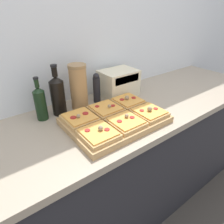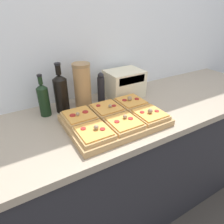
# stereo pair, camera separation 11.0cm
# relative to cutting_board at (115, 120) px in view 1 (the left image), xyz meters

# --- Properties ---
(wall_back) EXTENTS (6.00, 0.06, 2.50)m
(wall_back) POSITION_rel_cutting_board_xyz_m (0.02, 0.45, 0.33)
(wall_back) COLOR silver
(wall_back) RESTS_ON ground_plane
(kitchen_counter) EXTENTS (2.63, 0.67, 0.91)m
(kitchen_counter) POSITION_rel_cutting_board_xyz_m (0.02, 0.09, -0.47)
(kitchen_counter) COLOR #232328
(kitchen_counter) RESTS_ON ground_plane
(cutting_board) EXTENTS (0.53, 0.38, 0.03)m
(cutting_board) POSITION_rel_cutting_board_xyz_m (0.00, 0.00, 0.00)
(cutting_board) COLOR tan
(cutting_board) RESTS_ON kitchen_counter
(pizza_slice_back_left) EXTENTS (0.16, 0.17, 0.05)m
(pizza_slice_back_left) POSITION_rel_cutting_board_xyz_m (-0.17, 0.09, 0.03)
(pizza_slice_back_left) COLOR tan
(pizza_slice_back_left) RESTS_ON cutting_board
(pizza_slice_back_center) EXTENTS (0.16, 0.17, 0.05)m
(pizza_slice_back_center) POSITION_rel_cutting_board_xyz_m (0.00, 0.09, 0.03)
(pizza_slice_back_center) COLOR tan
(pizza_slice_back_center) RESTS_ON cutting_board
(pizza_slice_back_right) EXTENTS (0.16, 0.17, 0.05)m
(pizza_slice_back_right) POSITION_rel_cutting_board_xyz_m (0.17, 0.09, 0.03)
(pizza_slice_back_right) COLOR tan
(pizza_slice_back_right) RESTS_ON cutting_board
(pizza_slice_front_left) EXTENTS (0.16, 0.17, 0.05)m
(pizza_slice_front_left) POSITION_rel_cutting_board_xyz_m (-0.17, -0.09, 0.03)
(pizza_slice_front_left) COLOR tan
(pizza_slice_front_left) RESTS_ON cutting_board
(pizza_slice_front_center) EXTENTS (0.16, 0.17, 0.05)m
(pizza_slice_front_center) POSITION_rel_cutting_board_xyz_m (0.00, -0.09, 0.03)
(pizza_slice_front_center) COLOR tan
(pizza_slice_front_center) RESTS_ON cutting_board
(pizza_slice_front_right) EXTENTS (0.16, 0.17, 0.06)m
(pizza_slice_front_right) POSITION_rel_cutting_board_xyz_m (0.17, -0.09, 0.03)
(pizza_slice_front_right) COLOR tan
(pizza_slice_front_right) RESTS_ON cutting_board
(olive_oil_bottle) EXTENTS (0.06, 0.06, 0.25)m
(olive_oil_bottle) POSITION_rel_cutting_board_xyz_m (-0.30, 0.28, 0.08)
(olive_oil_bottle) COLOR black
(olive_oil_bottle) RESTS_ON kitchen_counter
(wine_bottle) EXTENTS (0.08, 0.08, 0.30)m
(wine_bottle) POSITION_rel_cutting_board_xyz_m (-0.20, 0.28, 0.10)
(wine_bottle) COLOR black
(wine_bottle) RESTS_ON kitchen_counter
(grain_jar_tall) EXTENTS (0.11, 0.11, 0.27)m
(grain_jar_tall) POSITION_rel_cutting_board_xyz_m (-0.06, 0.28, 0.12)
(grain_jar_tall) COLOR #AD7F4C
(grain_jar_tall) RESTS_ON kitchen_counter
(pepper_mill) EXTENTS (0.05, 0.05, 0.20)m
(pepper_mill) POSITION_rel_cutting_board_xyz_m (0.07, 0.28, 0.08)
(pepper_mill) COLOR black
(pepper_mill) RESTS_ON kitchen_counter
(toaster_oven) EXTENTS (0.27, 0.19, 0.18)m
(toaster_oven) POSITION_rel_cutting_board_xyz_m (0.25, 0.28, 0.07)
(toaster_oven) COLOR beige
(toaster_oven) RESTS_ON kitchen_counter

